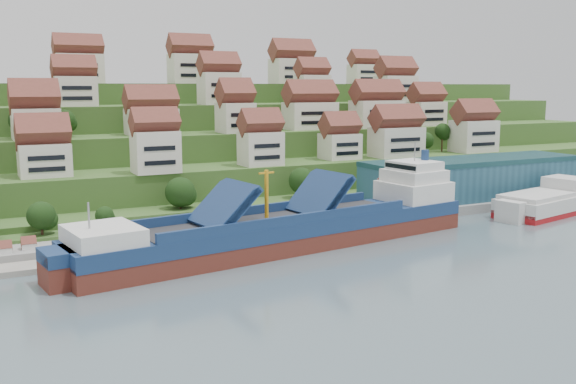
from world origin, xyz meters
TOP-DOWN VIEW (x-y plane):
  - ground at (0.00, 0.00)m, footprint 300.00×300.00m
  - quay at (20.00, 15.00)m, footprint 180.00×14.00m
  - pebble_beach at (-58.00, 12.00)m, footprint 45.00×20.00m
  - hillside at (0.00, 103.55)m, footprint 260.00×128.00m
  - hillside_village at (3.10, 60.46)m, footprint 159.98×63.50m
  - hillside_trees at (-11.92, 43.70)m, footprint 138.16×62.57m
  - warehouse at (52.00, 17.00)m, footprint 60.00×15.00m
  - flagpole at (18.11, 10.00)m, footprint 1.28×0.16m
  - cargo_ship at (-7.76, -0.47)m, footprint 82.85×23.81m
  - second_ship at (61.91, 0.84)m, footprint 32.26×17.42m

SIDE VIEW (x-z plane):
  - ground at x=0.00m, z-range 0.00..0.00m
  - pebble_beach at x=-58.00m, z-range 0.00..1.00m
  - quay at x=20.00m, z-range 0.00..2.20m
  - second_ship at x=61.91m, z-range -1.76..7.11m
  - cargo_ship at x=-7.76m, z-range -5.67..12.54m
  - flagpole at x=18.11m, z-range 2.88..10.88m
  - warehouse at x=52.00m, z-range 2.20..12.20m
  - hillside at x=0.00m, z-range -4.84..26.16m
  - hillside_trees at x=-11.92m, z-range 0.92..31.87m
  - hillside_village at x=3.10m, z-range 9.84..38.77m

